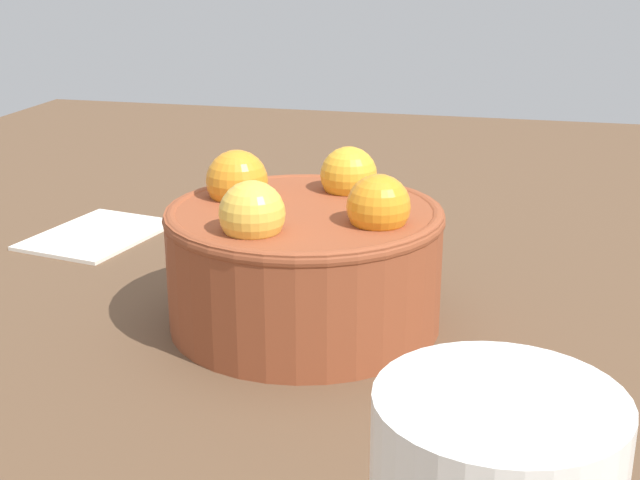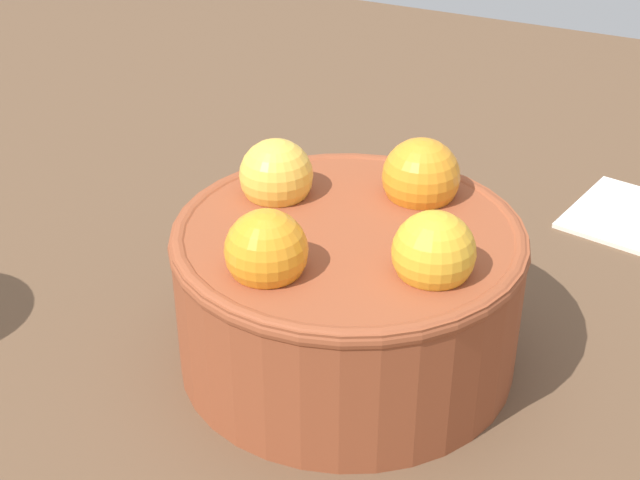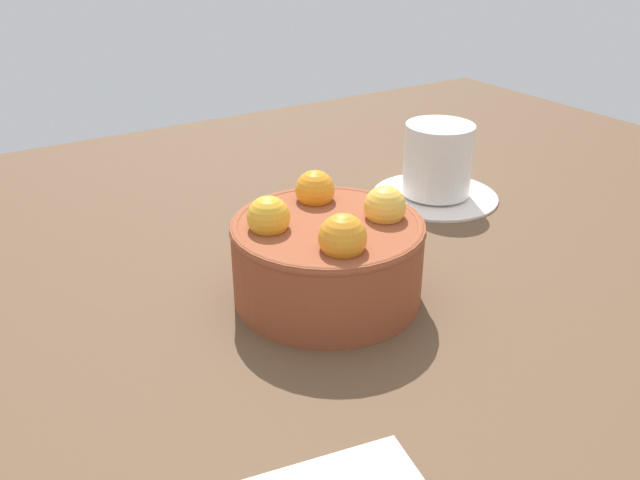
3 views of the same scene
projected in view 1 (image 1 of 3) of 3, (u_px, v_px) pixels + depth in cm
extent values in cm
cube|color=brown|center=(305.00, 346.00, 54.96)|extent=(143.05, 115.31, 3.34)
cylinder|color=brown|center=(305.00, 267.00, 53.24)|extent=(16.67, 16.67, 7.37)
torus|color=brown|center=(304.00, 215.00, 52.19)|extent=(16.87, 16.87, 1.00)
sphere|color=orange|center=(378.00, 206.00, 49.10)|extent=(3.65, 3.65, 3.65)
sphere|color=gold|center=(349.00, 175.00, 55.75)|extent=(3.65, 3.65, 3.65)
sphere|color=orange|center=(237.00, 181.00, 54.37)|extent=(3.88, 3.88, 3.88)
sphere|color=#F0B841|center=(252.00, 214.00, 47.72)|extent=(3.69, 3.69, 3.69)
cube|color=white|center=(97.00, 233.00, 70.29)|extent=(12.56, 10.20, 0.60)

